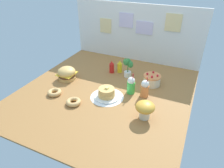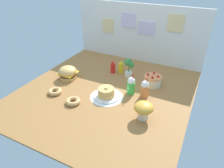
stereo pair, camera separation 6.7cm
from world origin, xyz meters
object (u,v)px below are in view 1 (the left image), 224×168
at_px(cream_soda_cup, 131,85).
at_px(pancake_stack, 107,93).
at_px(donut_pink_glaze, 55,92).
at_px(potted_plant, 128,67).
at_px(layer_cake, 152,80).
at_px(donut_chocolate, 73,102).
at_px(orange_float_cup, 145,89).
at_px(burger, 67,73).
at_px(mushroom_stool, 145,108).
at_px(ketchup_bottle, 112,67).
at_px(mustard_bottle, 120,67).

bearing_deg(cream_soda_cup, pancake_stack, -137.57).
height_order(donut_pink_glaze, potted_plant, potted_plant).
height_order(layer_cake, donut_chocolate, layer_cake).
height_order(pancake_stack, layer_cake, layer_cake).
xyz_separation_m(pancake_stack, orange_float_cup, (0.40, 0.20, 0.05)).
distance_m(burger, mushroom_stool, 1.25).
height_order(cream_soda_cup, potted_plant, potted_plant).
bearing_deg(donut_pink_glaze, mushroom_stool, 1.80).
height_order(pancake_stack, potted_plant, potted_plant).
xyz_separation_m(cream_soda_cup, mushroom_stool, (0.29, -0.38, 0.01)).
bearing_deg(donut_pink_glaze, burger, 102.79).
xyz_separation_m(donut_pink_glaze, potted_plant, (0.64, 0.79, 0.12)).
distance_m(layer_cake, potted_plant, 0.38).
xyz_separation_m(pancake_stack, donut_chocolate, (-0.28, -0.28, -0.03)).
xyz_separation_m(potted_plant, mushroom_stool, (0.47, -0.75, -0.03)).
xyz_separation_m(orange_float_cup, donut_chocolate, (-0.68, -0.48, -0.08)).
xyz_separation_m(burger, pancake_stack, (0.69, -0.17, -0.03)).
xyz_separation_m(orange_float_cup, potted_plant, (-0.35, 0.38, 0.04)).
height_order(ketchup_bottle, orange_float_cup, orange_float_cup).
height_order(mustard_bottle, cream_soda_cup, cream_soda_cup).
distance_m(ketchup_bottle, mustard_bottle, 0.12).
height_order(burger, mustard_bottle, mustard_bottle).
height_order(donut_pink_glaze, donut_chocolate, same).
bearing_deg(donut_pink_glaze, cream_soda_cup, 26.70).
height_order(burger, ketchup_bottle, ketchup_bottle).
bearing_deg(mustard_bottle, layer_cake, -16.57).
bearing_deg(ketchup_bottle, potted_plant, -3.69).
bearing_deg(donut_pink_glaze, potted_plant, 50.89).
xyz_separation_m(ketchup_bottle, donut_pink_glaze, (-0.39, -0.81, -0.06)).
height_order(pancake_stack, mushroom_stool, mushroom_stool).
bearing_deg(orange_float_cup, donut_chocolate, -144.80).
bearing_deg(donut_chocolate, donut_pink_glaze, 167.70).
xyz_separation_m(burger, donut_pink_glaze, (0.09, -0.38, -0.06)).
relative_size(cream_soda_cup, donut_pink_glaze, 1.61).
relative_size(pancake_stack, ketchup_bottle, 1.70).
height_order(ketchup_bottle, mushroom_stool, mushroom_stool).
xyz_separation_m(orange_float_cup, mushroom_stool, (0.12, -0.37, 0.01)).
relative_size(burger, donut_pink_glaze, 1.43).
distance_m(cream_soda_cup, orange_float_cup, 0.17).
xyz_separation_m(ketchup_bottle, cream_soda_cup, (0.44, -0.39, 0.02)).
distance_m(layer_cake, cream_soda_cup, 0.35).
height_order(donut_chocolate, potted_plant, potted_plant).
distance_m(ketchup_bottle, orange_float_cup, 0.72).
height_order(burger, cream_soda_cup, cream_soda_cup).
height_order(burger, mushroom_stool, mushroom_stool).
distance_m(donut_pink_glaze, mushroom_stool, 1.12).
xyz_separation_m(burger, mustard_bottle, (0.58, 0.48, 0.00)).
bearing_deg(potted_plant, mushroom_stool, -58.06).
xyz_separation_m(mustard_bottle, donut_pink_glaze, (-0.49, -0.86, -0.06)).
xyz_separation_m(orange_float_cup, donut_pink_glaze, (-1.00, -0.41, -0.08)).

